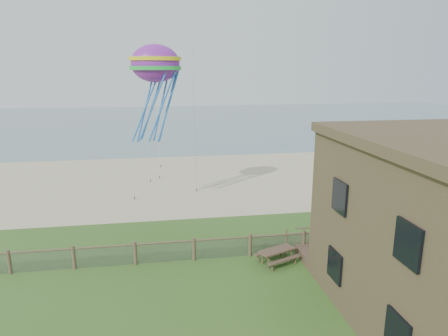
{
  "coord_description": "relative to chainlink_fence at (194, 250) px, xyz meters",
  "views": [
    {
      "loc": [
        -1.54,
        -13.19,
        9.68
      ],
      "look_at": [
        1.92,
        8.0,
        4.42
      ],
      "focal_mm": 32.0,
      "sensor_mm": 36.0,
      "label": 1
    }
  ],
  "objects": [
    {
      "name": "ground",
      "position": [
        0.0,
        -6.0,
        -0.55
      ],
      "size": [
        160.0,
        160.0,
        0.0
      ],
      "primitive_type": "plane",
      "color": "#31561D",
      "rests_on": "ground"
    },
    {
      "name": "sand_beach",
      "position": [
        0.0,
        16.0,
        -0.55
      ],
      "size": [
        72.0,
        20.0,
        0.02
      ],
      "primitive_type": "cube",
      "color": "#BEAE89",
      "rests_on": "ground"
    },
    {
      "name": "ocean",
      "position": [
        0.0,
        60.0,
        -0.55
      ],
      "size": [
        160.0,
        68.0,
        0.02
      ],
      "primitive_type": "cube",
      "color": "slate",
      "rests_on": "ground"
    },
    {
      "name": "chainlink_fence",
      "position": [
        0.0,
        0.0,
        0.0
      ],
      "size": [
        36.2,
        0.2,
        1.25
      ],
      "primitive_type": null,
      "color": "#4C362A",
      "rests_on": "ground"
    },
    {
      "name": "motel_deck",
      "position": [
        13.0,
        -1.0,
        -0.3
      ],
      "size": [
        15.0,
        2.0,
        0.5
      ],
      "primitive_type": "cube",
      "color": "brown",
      "rests_on": "ground"
    },
    {
      "name": "picnic_table",
      "position": [
        4.19,
        -1.0,
        -0.14
      ],
      "size": [
        2.33,
        2.08,
        0.81
      ],
      "primitive_type": null,
      "rotation": [
        0.0,
        0.0,
        0.39
      ],
      "color": "brown",
      "rests_on": "ground"
    },
    {
      "name": "octopus_kite",
      "position": [
        -1.64,
        7.91,
        7.8
      ],
      "size": [
        4.02,
        3.51,
        6.91
      ],
      "primitive_type": null,
      "rotation": [
        0.0,
        0.0,
        0.41
      ],
      "color": "#EF2563"
    }
  ]
}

